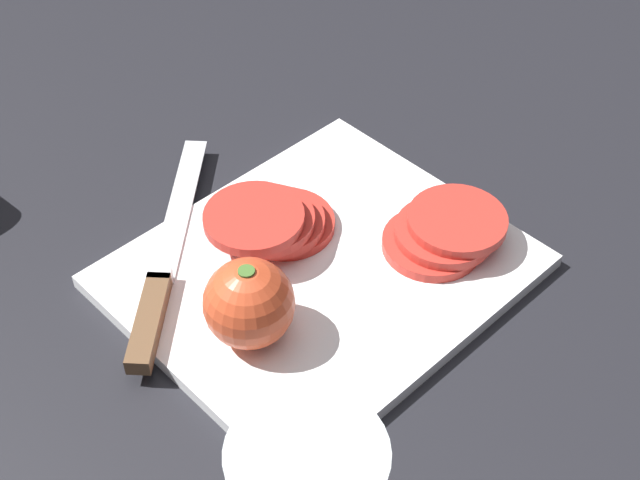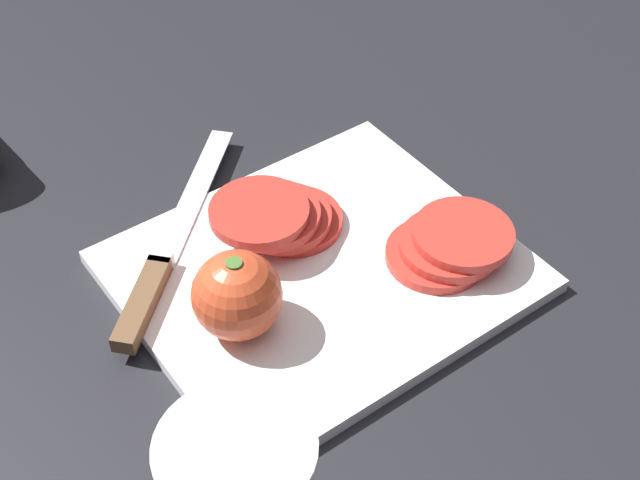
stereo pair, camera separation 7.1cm
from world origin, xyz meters
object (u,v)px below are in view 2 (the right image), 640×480
Objects in this scene: whole_tomato at (237,295)px; tomato_slice_stack_near at (277,216)px; knife at (157,273)px; tomato_slice_stack_far at (449,244)px.

tomato_slice_stack_near is (-0.08, -0.07, -0.02)m from whole_tomato.
whole_tomato is 0.33× the size of knife.
tomato_slice_stack_far is (-0.18, 0.04, -0.02)m from whole_tomato.
whole_tomato is 0.19m from tomato_slice_stack_far.
tomato_slice_stack_near is at bearing -139.79° from whole_tomato.
tomato_slice_stack_far is at bearing 168.09° from whole_tomato.
knife is 0.11m from tomato_slice_stack_near.
whole_tomato is at bearing 40.21° from tomato_slice_stack_near.
tomato_slice_stack_near is at bearing -47.56° from tomato_slice_stack_far.
tomato_slice_stack_far is (-0.21, 0.12, 0.01)m from knife.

